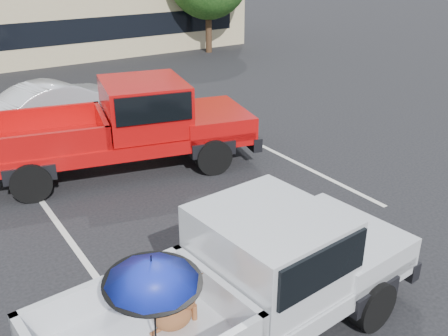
{
  "coord_description": "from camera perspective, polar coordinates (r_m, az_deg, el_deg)",
  "views": [
    {
      "loc": [
        -5.06,
        -6.33,
        5.04
      ],
      "look_at": [
        -0.35,
        0.67,
        1.3
      ],
      "focal_mm": 40.0,
      "sensor_mm": 36.0,
      "label": 1
    }
  ],
  "objects": [
    {
      "name": "stripe_right",
      "position": [
        12.64,
        9.29,
        0.09
      ],
      "size": [
        0.12,
        5.0,
        0.01
      ],
      "primitive_type": "cube",
      "color": "silver",
      "rests_on": "ground"
    },
    {
      "name": "silver_pickup",
      "position": [
        6.83,
        3.62,
        -11.88
      ],
      "size": [
        5.83,
        2.46,
        2.06
      ],
      "rotation": [
        0.0,
        0.0,
        0.08
      ],
      "color": "black",
      "rests_on": "ground"
    },
    {
      "name": "red_pickup",
      "position": [
        12.33,
        -9.84,
        5.29
      ],
      "size": [
        6.88,
        3.73,
        2.15
      ],
      "rotation": [
        0.0,
        0.0,
        -0.24
      ],
      "color": "black",
      "rests_on": "ground"
    },
    {
      "name": "stripe_left",
      "position": [
        9.95,
        -17.34,
        -7.73
      ],
      "size": [
        0.12,
        5.0,
        0.01
      ],
      "primitive_type": "cube",
      "color": "silver",
      "rests_on": "ground"
    },
    {
      "name": "silver_sedan",
      "position": [
        16.24,
        -18.37,
        7.09
      ],
      "size": [
        4.32,
        2.44,
        1.35
      ],
      "primitive_type": "imported",
      "rotation": [
        0.0,
        0.0,
        1.83
      ],
      "color": "silver",
      "rests_on": "ground"
    },
    {
      "name": "ground",
      "position": [
        9.54,
        4.05,
        -8.04
      ],
      "size": [
        90.0,
        90.0,
        0.0
      ],
      "primitive_type": "plane",
      "color": "black",
      "rests_on": "ground"
    }
  ]
}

